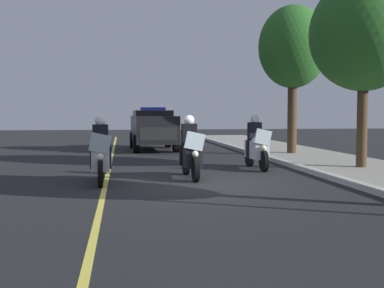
% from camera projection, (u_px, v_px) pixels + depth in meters
% --- Properties ---
extents(ground_plane, '(80.00, 80.00, 0.00)m').
position_uv_depth(ground_plane, '(200.00, 183.00, 12.18)').
color(ground_plane, black).
extents(curb_strip, '(48.00, 0.24, 0.15)m').
position_uv_depth(curb_strip, '(333.00, 177.00, 12.69)').
color(curb_strip, '#B7B5AD').
rests_on(curb_strip, ground).
extents(lane_stripe_center, '(48.00, 0.12, 0.01)m').
position_uv_depth(lane_stripe_center, '(105.00, 185.00, 11.83)').
color(lane_stripe_center, '#E0D14C').
rests_on(lane_stripe_center, ground).
extents(police_motorcycle_lead_left, '(2.14, 0.58, 1.72)m').
position_uv_depth(police_motorcycle_lead_left, '(101.00, 155.00, 12.22)').
color(police_motorcycle_lead_left, black).
rests_on(police_motorcycle_lead_left, ground).
extents(police_motorcycle_lead_right, '(2.14, 0.58, 1.72)m').
position_uv_depth(police_motorcycle_lead_right, '(190.00, 153.00, 13.08)').
color(police_motorcycle_lead_right, black).
rests_on(police_motorcycle_lead_right, ground).
extents(police_motorcycle_trailing, '(2.14, 0.58, 1.72)m').
position_uv_depth(police_motorcycle_trailing, '(256.00, 147.00, 15.24)').
color(police_motorcycle_trailing, black).
rests_on(police_motorcycle_trailing, ground).
extents(police_suv, '(4.96, 2.20, 2.05)m').
position_uv_depth(police_suv, '(153.00, 128.00, 23.08)').
color(police_suv, black).
rests_on(police_suv, ground).
extents(tree_mid_block, '(3.32, 3.32, 5.85)m').
position_uv_depth(tree_mid_block, '(364.00, 34.00, 14.70)').
color(tree_mid_block, '#42301E').
rests_on(tree_mid_block, sidewalk_strip).
extents(tree_far_back, '(2.87, 2.87, 6.15)m').
position_uv_depth(tree_far_back, '(293.00, 48.00, 20.00)').
color(tree_far_back, '#42301E').
rests_on(tree_far_back, sidewalk_strip).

